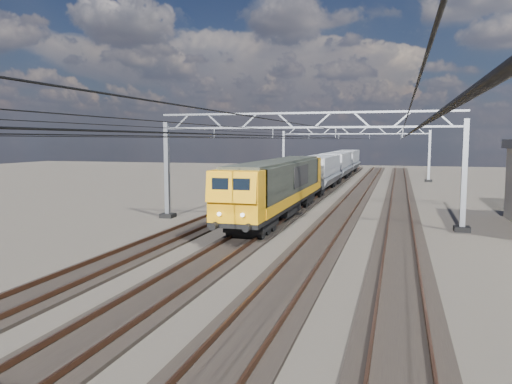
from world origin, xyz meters
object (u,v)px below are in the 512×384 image
(hopper_wagon_lead, at_px, (319,171))
(hopper_wagon_third, at_px, (347,160))
(locomotive, at_px, (279,185))
(hopper_wagon_mid, at_px, (336,164))
(catenary_gantry_mid, at_px, (303,163))
(catenary_gantry_far, at_px, (354,151))

(hopper_wagon_lead, xyz_separation_m, hopper_wagon_third, (0.00, 28.40, 0.00))
(locomotive, distance_m, hopper_wagon_mid, 31.90)
(hopper_wagon_mid, distance_m, hopper_wagon_third, 14.20)
(hopper_wagon_mid, bearing_deg, locomotive, -90.00)
(catenary_gantry_mid, bearing_deg, hopper_wagon_mid, 93.40)
(hopper_wagon_lead, bearing_deg, hopper_wagon_third, 90.00)
(catenary_gantry_far, height_order, hopper_wagon_mid, catenary_gantry_far)
(hopper_wagon_mid, bearing_deg, catenary_gantry_far, 49.14)
(catenary_gantry_mid, relative_size, hopper_wagon_mid, 1.53)
(hopper_wagon_lead, bearing_deg, locomotive, -90.00)
(hopper_wagon_third, bearing_deg, hopper_wagon_mid, -90.00)
(catenary_gantry_mid, bearing_deg, hopper_wagon_lead, 95.86)
(catenary_gantry_mid, distance_m, hopper_wagon_mid, 33.79)
(hopper_wagon_lead, bearing_deg, hopper_wagon_mid, 90.00)
(locomotive, bearing_deg, hopper_wagon_third, 90.00)
(hopper_wagon_mid, xyz_separation_m, hopper_wagon_third, (0.00, 14.20, 0.00))
(catenary_gantry_mid, distance_m, hopper_wagon_lead, 19.66)
(hopper_wagon_third, bearing_deg, catenary_gantry_far, -80.45)
(catenary_gantry_far, relative_size, hopper_wagon_mid, 1.53)
(locomotive, height_order, hopper_wagon_third, locomotive)
(locomotive, distance_m, hopper_wagon_lead, 17.70)
(hopper_wagon_lead, distance_m, hopper_wagon_mid, 14.20)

